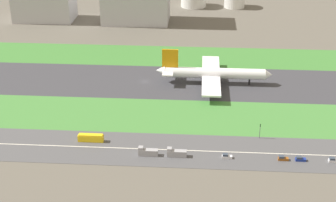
{
  "coord_description": "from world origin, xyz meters",
  "views": [
    {
      "loc": [
        31.23,
        -263.89,
        117.73
      ],
      "look_at": [
        15.81,
        -36.5,
        6.0
      ],
      "focal_mm": 54.49,
      "sensor_mm": 36.0,
      "label": 1
    }
  ],
  "objects_px": {
    "car_0": "(283,158)",
    "traffic_light": "(260,130)",
    "car_1": "(300,159)",
    "car_3": "(333,160)",
    "airliner": "(212,73)",
    "terminal_building": "(44,0)",
    "car_2": "(227,156)",
    "bus_0": "(91,138)",
    "truck_0": "(176,153)",
    "truck_2": "(148,152)"
  },
  "relations": [
    {
      "from": "car_0",
      "to": "traffic_light",
      "type": "xyz_separation_m",
      "value": [
        -8.17,
        17.99,
        3.37
      ]
    },
    {
      "from": "car_1",
      "to": "car_0",
      "type": "xyz_separation_m",
      "value": [
        -7.3,
        0.0,
        0.0
      ]
    },
    {
      "from": "car_3",
      "to": "traffic_light",
      "type": "height_order",
      "value": "traffic_light"
    },
    {
      "from": "airliner",
      "to": "car_0",
      "type": "xyz_separation_m",
      "value": [
        29.55,
        -78.0,
        -5.31
      ]
    },
    {
      "from": "car_0",
      "to": "terminal_building",
      "type": "relative_size",
      "value": 0.1
    },
    {
      "from": "car_1",
      "to": "car_2",
      "type": "height_order",
      "value": "same"
    },
    {
      "from": "car_0",
      "to": "bus_0",
      "type": "bearing_deg",
      "value": -6.76
    },
    {
      "from": "car_0",
      "to": "truck_0",
      "type": "bearing_deg",
      "value": 0.0
    },
    {
      "from": "car_3",
      "to": "terminal_building",
      "type": "relative_size",
      "value": 0.1
    },
    {
      "from": "airliner",
      "to": "car_0",
      "type": "bearing_deg",
      "value": -69.25
    },
    {
      "from": "car_1",
      "to": "traffic_light",
      "type": "distance_m",
      "value": 23.97
    },
    {
      "from": "truck_0",
      "to": "car_0",
      "type": "relative_size",
      "value": 1.91
    },
    {
      "from": "bus_0",
      "to": "traffic_light",
      "type": "distance_m",
      "value": 76.65
    },
    {
      "from": "car_3",
      "to": "traffic_light",
      "type": "relative_size",
      "value": 0.61
    },
    {
      "from": "truck_2",
      "to": "terminal_building",
      "type": "relative_size",
      "value": 0.19
    },
    {
      "from": "car_3",
      "to": "car_0",
      "type": "xyz_separation_m",
      "value": [
        -21.08,
        0.0,
        0.0
      ]
    },
    {
      "from": "car_0",
      "to": "car_1",
      "type": "bearing_deg",
      "value": -180.0
    },
    {
      "from": "car_0",
      "to": "bus_0",
      "type": "relative_size",
      "value": 0.38
    },
    {
      "from": "bus_0",
      "to": "traffic_light",
      "type": "bearing_deg",
      "value": 5.99
    },
    {
      "from": "car_3",
      "to": "bus_0",
      "type": "distance_m",
      "value": 105.92
    },
    {
      "from": "bus_0",
      "to": "terminal_building",
      "type": "height_order",
      "value": "terminal_building"
    },
    {
      "from": "truck_0",
      "to": "car_1",
      "type": "xyz_separation_m",
      "value": [
        52.54,
        0.0,
        -0.75
      ]
    },
    {
      "from": "truck_2",
      "to": "car_3",
      "type": "xyz_separation_m",
      "value": [
        78.68,
        0.0,
        -0.75
      ]
    },
    {
      "from": "truck_0",
      "to": "car_0",
      "type": "xyz_separation_m",
      "value": [
        45.24,
        0.0,
        -0.75
      ]
    },
    {
      "from": "airliner",
      "to": "car_1",
      "type": "distance_m",
      "value": 86.43
    },
    {
      "from": "airliner",
      "to": "car_2",
      "type": "relative_size",
      "value": 14.77
    },
    {
      "from": "car_0",
      "to": "traffic_light",
      "type": "distance_m",
      "value": 20.05
    },
    {
      "from": "truck_0",
      "to": "terminal_building",
      "type": "height_order",
      "value": "terminal_building"
    },
    {
      "from": "car_3",
      "to": "airliner",
      "type": "bearing_deg",
      "value": -57.01
    },
    {
      "from": "car_1",
      "to": "bus_0",
      "type": "bearing_deg",
      "value": -6.23
    },
    {
      "from": "truck_0",
      "to": "car_2",
      "type": "height_order",
      "value": "truck_0"
    },
    {
      "from": "terminal_building",
      "to": "airliner",
      "type": "bearing_deg",
      "value": -41.72
    },
    {
      "from": "airliner",
      "to": "terminal_building",
      "type": "distance_m",
      "value": 171.53
    },
    {
      "from": "car_3",
      "to": "truck_0",
      "type": "bearing_deg",
      "value": 0.0
    },
    {
      "from": "airliner",
      "to": "car_3",
      "type": "relative_size",
      "value": 14.77
    },
    {
      "from": "airliner",
      "to": "traffic_light",
      "type": "xyz_separation_m",
      "value": [
        21.39,
        -60.01,
        -1.94
      ]
    },
    {
      "from": "traffic_light",
      "to": "terminal_building",
      "type": "xyz_separation_m",
      "value": [
        -149.24,
        174.01,
        10.9
      ]
    },
    {
      "from": "car_1",
      "to": "traffic_light",
      "type": "xyz_separation_m",
      "value": [
        -15.47,
        17.99,
        3.37
      ]
    },
    {
      "from": "car_1",
      "to": "car_3",
      "type": "relative_size",
      "value": 1.0
    },
    {
      "from": "car_1",
      "to": "bus_0",
      "type": "height_order",
      "value": "bus_0"
    },
    {
      "from": "truck_2",
      "to": "car_3",
      "type": "bearing_deg",
      "value": -180.0
    },
    {
      "from": "car_1",
      "to": "car_3",
      "type": "bearing_deg",
      "value": -180.0
    },
    {
      "from": "car_1",
      "to": "car_0",
      "type": "height_order",
      "value": "same"
    },
    {
      "from": "airliner",
      "to": "car_0",
      "type": "distance_m",
      "value": 83.58
    },
    {
      "from": "car_2",
      "to": "terminal_building",
      "type": "distance_m",
      "value": 234.38
    },
    {
      "from": "truck_0",
      "to": "car_1",
      "type": "relative_size",
      "value": 1.91
    },
    {
      "from": "bus_0",
      "to": "car_3",
      "type": "bearing_deg",
      "value": -5.42
    },
    {
      "from": "truck_0",
      "to": "truck_2",
      "type": "height_order",
      "value": "same"
    },
    {
      "from": "car_3",
      "to": "car_2",
      "type": "distance_m",
      "value": 44.82
    },
    {
      "from": "terminal_building",
      "to": "car_1",
      "type": "bearing_deg",
      "value": -49.38
    }
  ]
}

